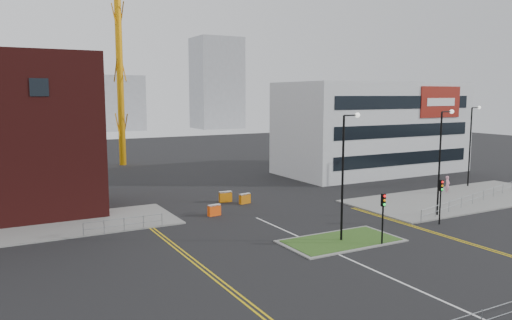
% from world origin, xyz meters
% --- Properties ---
extents(ground, '(200.00, 200.00, 0.00)m').
position_xyz_m(ground, '(0.00, 0.00, 0.00)').
color(ground, black).
rests_on(ground, ground).
extents(pavement_right, '(24.00, 10.00, 0.12)m').
position_xyz_m(pavement_right, '(22.00, 14.00, 0.06)').
color(pavement_right, slate).
rests_on(pavement_right, ground).
extents(island_kerb, '(8.60, 4.60, 0.08)m').
position_xyz_m(island_kerb, '(2.00, 8.00, 0.04)').
color(island_kerb, slate).
rests_on(island_kerb, ground).
extents(grass_island, '(8.00, 4.00, 0.12)m').
position_xyz_m(grass_island, '(2.00, 8.00, 0.06)').
color(grass_island, '#254717').
rests_on(grass_island, ground).
extents(office_block, '(25.00, 12.20, 12.00)m').
position_xyz_m(office_block, '(26.01, 31.97, 6.00)').
color(office_block, silver).
rests_on(office_block, ground).
extents(streetlamp_island, '(1.46, 0.36, 9.18)m').
position_xyz_m(streetlamp_island, '(2.22, 8.00, 5.41)').
color(streetlamp_island, black).
rests_on(streetlamp_island, ground).
extents(streetlamp_right_near, '(1.46, 0.36, 9.18)m').
position_xyz_m(streetlamp_right_near, '(14.22, 10.00, 5.41)').
color(streetlamp_right_near, black).
rests_on(streetlamp_right_near, ground).
extents(streetlamp_right_far, '(1.46, 0.36, 9.18)m').
position_xyz_m(streetlamp_right_far, '(28.22, 18.00, 5.41)').
color(streetlamp_right_far, black).
rests_on(streetlamp_right_far, ground).
extents(traffic_light_island, '(0.28, 0.33, 3.65)m').
position_xyz_m(traffic_light_island, '(4.00, 5.98, 2.57)').
color(traffic_light_island, black).
rests_on(traffic_light_island, ground).
extents(traffic_light_right, '(0.28, 0.33, 3.65)m').
position_xyz_m(traffic_light_right, '(12.00, 7.98, 2.57)').
color(traffic_light_right, black).
rests_on(traffic_light_right, ground).
extents(railing_front, '(24.05, 0.05, 1.10)m').
position_xyz_m(railing_front, '(0.00, -6.00, 0.78)').
color(railing_front, gray).
rests_on(railing_front, ground).
extents(railing_left, '(6.05, 0.05, 1.10)m').
position_xyz_m(railing_left, '(-11.00, 18.00, 0.74)').
color(railing_left, gray).
rests_on(railing_left, ground).
extents(railing_right, '(19.05, 5.05, 1.10)m').
position_xyz_m(railing_right, '(20.50, 11.50, 0.78)').
color(railing_right, gray).
rests_on(railing_right, ground).
extents(centre_line, '(0.15, 30.00, 0.01)m').
position_xyz_m(centre_line, '(0.00, 2.00, 0.01)').
color(centre_line, silver).
rests_on(centre_line, ground).
extents(yellow_left_a, '(0.12, 24.00, 0.01)m').
position_xyz_m(yellow_left_a, '(-9.00, 10.00, 0.01)').
color(yellow_left_a, gold).
rests_on(yellow_left_a, ground).
extents(yellow_left_b, '(0.12, 24.00, 0.01)m').
position_xyz_m(yellow_left_b, '(-8.70, 10.00, 0.01)').
color(yellow_left_b, gold).
rests_on(yellow_left_b, ground).
extents(yellow_right_a, '(0.12, 20.00, 0.01)m').
position_xyz_m(yellow_right_a, '(9.50, 6.00, 0.01)').
color(yellow_right_a, gold).
rests_on(yellow_right_a, ground).
extents(yellow_right_b, '(0.12, 20.00, 0.01)m').
position_xyz_m(yellow_right_b, '(9.80, 6.00, 0.01)').
color(yellow_right_b, gold).
rests_on(yellow_right_b, ground).
extents(skyline_b, '(24.00, 12.00, 16.00)m').
position_xyz_m(skyline_b, '(10.00, 130.00, 8.00)').
color(skyline_b, gray).
rests_on(skyline_b, ground).
extents(skyline_c, '(14.00, 12.00, 28.00)m').
position_xyz_m(skyline_c, '(45.00, 125.00, 14.00)').
color(skyline_c, gray).
rests_on(skyline_c, ground).
extents(skyline_d, '(30.00, 12.00, 12.00)m').
position_xyz_m(skyline_d, '(-8.00, 140.00, 6.00)').
color(skyline_d, gray).
rests_on(skyline_d, ground).
extents(pedestrian, '(0.80, 0.65, 1.91)m').
position_xyz_m(pedestrian, '(22.80, 16.45, 0.96)').
color(pedestrian, pink).
rests_on(pedestrian, ground).
extents(barrier_left, '(1.21, 0.56, 0.98)m').
position_xyz_m(barrier_left, '(-2.86, 19.41, 0.53)').
color(barrier_left, '#FF510E').
rests_on(barrier_left, ground).
extents(barrier_mid, '(1.28, 0.52, 1.05)m').
position_xyz_m(barrier_mid, '(0.38, 24.00, 0.57)').
color(barrier_mid, orange).
rests_on(barrier_mid, ground).
extents(barrier_right, '(1.22, 0.60, 0.98)m').
position_xyz_m(barrier_right, '(1.71, 22.45, 0.53)').
color(barrier_right, '#C9690B').
rests_on(barrier_right, ground).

